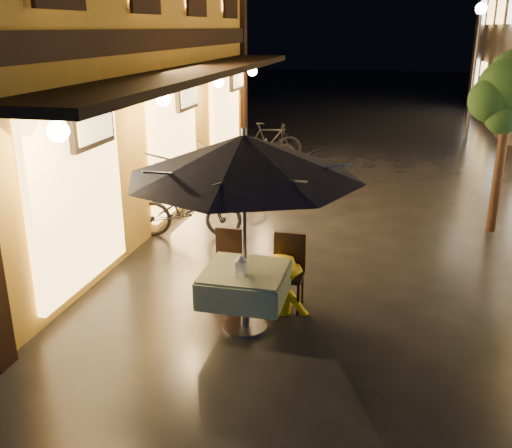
% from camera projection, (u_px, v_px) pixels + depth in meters
% --- Properties ---
extents(ground, '(90.00, 90.00, 0.00)m').
position_uv_depth(ground, '(333.00, 340.00, 6.74)').
color(ground, black).
rests_on(ground, ground).
extents(west_building, '(5.90, 11.40, 7.40)m').
position_uv_depth(west_building, '(51.00, 15.00, 10.43)').
color(west_building, gold).
rests_on(west_building, ground).
extents(street_tree, '(1.43, 1.20, 3.15)m').
position_uv_depth(street_tree, '(510.00, 95.00, 9.58)').
color(street_tree, black).
rests_on(street_tree, ground).
extents(streetlamp_far, '(0.36, 0.36, 4.23)m').
position_uv_depth(streetlamp_far, '(477.00, 47.00, 18.03)').
color(streetlamp_far, '#59595E').
rests_on(streetlamp_far, ground).
extents(cafe_table, '(0.99, 0.99, 0.78)m').
position_uv_depth(cafe_table, '(245.00, 284.00, 6.84)').
color(cafe_table, '#59595E').
rests_on(cafe_table, ground).
extents(patio_umbrella, '(2.73, 2.73, 2.46)m').
position_uv_depth(patio_umbrella, '(244.00, 156.00, 6.32)').
color(patio_umbrella, '#59595E').
rests_on(patio_umbrella, ground).
extents(cafe_chair_left, '(0.42, 0.42, 0.97)m').
position_uv_depth(cafe_chair_left, '(229.00, 262.00, 7.61)').
color(cafe_chair_left, black).
rests_on(cafe_chair_left, ground).
extents(cafe_chair_right, '(0.42, 0.42, 0.97)m').
position_uv_depth(cafe_chair_right, '(288.00, 267.00, 7.44)').
color(cafe_chair_right, black).
rests_on(cafe_chair_right, ground).
extents(table_lantern, '(0.16, 0.16, 0.25)m').
position_uv_depth(table_lantern, '(241.00, 264.00, 6.57)').
color(table_lantern, white).
rests_on(table_lantern, cafe_table).
extents(person_orange, '(0.76, 0.65, 1.36)m').
position_uv_depth(person_orange, '(230.00, 256.00, 7.42)').
color(person_orange, red).
rests_on(person_orange, ground).
extents(person_yellow, '(0.99, 0.59, 1.49)m').
position_uv_depth(person_yellow, '(282.00, 257.00, 7.23)').
color(person_yellow, yellow).
rests_on(person_yellow, ground).
extents(bicycle_0, '(1.96, 0.99, 0.98)m').
position_uv_depth(bicycle_0, '(188.00, 210.00, 9.94)').
color(bicycle_0, black).
rests_on(bicycle_0, ground).
extents(bicycle_1, '(1.67, 0.94, 0.97)m').
position_uv_depth(bicycle_1, '(219.00, 183.00, 11.66)').
color(bicycle_1, black).
rests_on(bicycle_1, ground).
extents(bicycle_2, '(1.94, 1.34, 0.97)m').
position_uv_depth(bicycle_2, '(232.00, 178.00, 12.07)').
color(bicycle_2, black).
rests_on(bicycle_2, ground).
extents(bicycle_3, '(1.50, 0.59, 0.88)m').
position_uv_depth(bicycle_3, '(261.00, 164.00, 13.46)').
color(bicycle_3, black).
rests_on(bicycle_3, ground).
extents(bicycle_4, '(1.85, 1.00, 0.92)m').
position_uv_depth(bicycle_4, '(263.00, 158.00, 14.02)').
color(bicycle_4, black).
rests_on(bicycle_4, ground).
extents(bicycle_5, '(1.84, 0.97, 1.06)m').
position_uv_depth(bicycle_5, '(270.00, 142.00, 15.59)').
color(bicycle_5, black).
rests_on(bicycle_5, ground).
extents(bicycle_6, '(1.68, 0.89, 0.84)m').
position_uv_depth(bicycle_6, '(266.00, 148.00, 15.35)').
color(bicycle_6, black).
rests_on(bicycle_6, ground).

